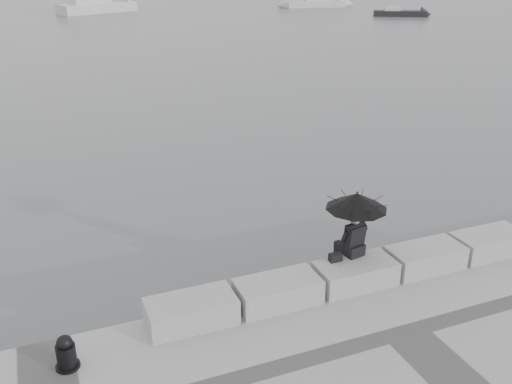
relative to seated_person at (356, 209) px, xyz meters
name	(u,v)px	position (x,y,z in m)	size (l,w,h in m)	color
ground	(342,294)	(-0.13, 0.12, -2.02)	(360.00, 360.00, 0.00)	#4E5154
stone_block_far_left	(191,312)	(-3.53, -0.33, -1.27)	(1.60, 0.80, 0.50)	gray
stone_block_left	(278,292)	(-1.83, -0.33, -1.27)	(1.60, 0.80, 0.50)	gray
stone_block_centre	(355,274)	(-0.13, -0.33, -1.27)	(1.60, 0.80, 0.50)	gray
stone_block_right	(425,258)	(1.57, -0.33, -1.27)	(1.60, 0.80, 0.50)	gray
stone_block_far_right	(488,243)	(3.27, -0.33, -1.27)	(1.60, 0.80, 0.50)	gray
seated_person	(356,209)	(0.00, 0.00, 0.00)	(1.23, 1.23, 1.39)	black
bag	(335,257)	(-0.47, -0.10, -0.94)	(0.26, 0.15, 0.16)	black
mooring_bollard	(66,355)	(-5.71, -0.72, -1.26)	(0.39, 0.39, 0.61)	black
sailboat_right	(315,3)	(30.81, 60.29, -1.49)	(7.85, 3.63, 12.90)	silver
motor_cruiser	(97,5)	(3.66, 63.45, -1.13)	(9.59, 6.05, 4.50)	silver
small_motorboat	(400,13)	(34.42, 46.70, -1.70)	(5.80, 4.19, 1.10)	black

